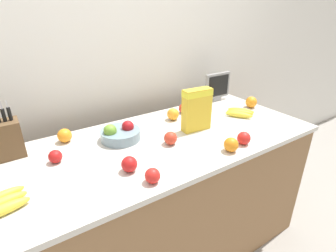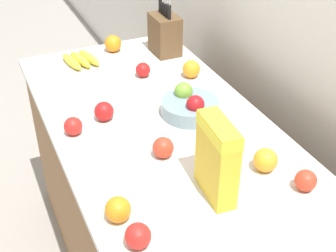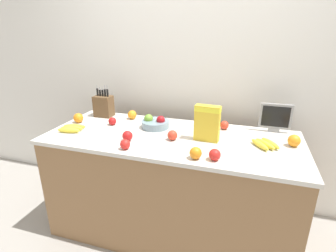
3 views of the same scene
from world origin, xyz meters
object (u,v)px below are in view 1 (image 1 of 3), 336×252
(fruit_bowl, at_px, (120,134))
(orange_front_right, at_px, (65,136))
(banana_bunch_right, at_px, (2,203))
(orange_front_left, at_px, (231,145))
(apple_near_bananas, at_px, (183,108))
(apple_by_knife_block, at_px, (170,138))
(banana_bunch_left, at_px, (240,113))
(orange_front_center, at_px, (173,114))
(apple_middle, at_px, (244,138))
(apple_rightmost, at_px, (153,176))
(apple_leftmost, at_px, (129,164))
(knife_block, at_px, (4,139))
(small_monitor, at_px, (217,86))
(cereal_box, at_px, (197,108))
(orange_by_cereal, at_px, (251,102))
(apple_rear, at_px, (55,156))

(fruit_bowl, xyz_separation_m, orange_front_right, (-0.28, 0.15, 0.00))
(fruit_bowl, xyz_separation_m, banana_bunch_right, (-0.63, -0.28, -0.02))
(orange_front_left, bearing_deg, apple_near_bananas, 78.69)
(apple_by_knife_block, xyz_separation_m, apple_near_bananas, (0.35, 0.35, -0.00))
(orange_front_right, bearing_deg, orange_front_left, -39.93)
(apple_near_bananas, bearing_deg, orange_front_left, -101.31)
(banana_bunch_left, distance_m, orange_front_right, 1.20)
(orange_front_center, bearing_deg, apple_middle, -75.03)
(apple_rightmost, bearing_deg, banana_bunch_right, 162.15)
(banana_bunch_left, distance_m, orange_front_center, 0.50)
(apple_by_knife_block, xyz_separation_m, orange_front_left, (0.23, -0.25, 0.00))
(apple_leftmost, relative_size, orange_front_left, 0.97)
(knife_block, bearing_deg, apple_rightmost, -49.49)
(small_monitor, distance_m, cereal_box, 0.60)
(banana_bunch_right, bearing_deg, orange_by_cereal, 7.28)
(cereal_box, distance_m, apple_rightmost, 0.62)
(knife_block, relative_size, orange_front_center, 3.63)
(fruit_bowl, relative_size, apple_near_bananas, 3.24)
(apple_near_bananas, bearing_deg, apple_rear, -168.81)
(apple_leftmost, distance_m, orange_by_cereal, 1.21)
(knife_block, height_order, orange_front_center, knife_block)
(apple_rightmost, bearing_deg, orange_front_center, 48.34)
(apple_near_bananas, relative_size, orange_front_left, 0.90)
(cereal_box, xyz_separation_m, orange_front_left, (-0.02, -0.32, -0.11))
(orange_by_cereal, bearing_deg, apple_rear, 179.59)
(fruit_bowl, bearing_deg, orange_front_right, 152.18)
(apple_middle, distance_m, apple_rightmost, 0.62)
(knife_block, bearing_deg, banana_bunch_right, -97.35)
(apple_by_knife_block, bearing_deg, apple_middle, -33.45)
(fruit_bowl, height_order, banana_bunch_left, fruit_bowl)
(apple_middle, distance_m, orange_by_cereal, 0.64)
(knife_block, distance_m, cereal_box, 1.08)
(banana_bunch_left, bearing_deg, orange_front_left, -142.51)
(cereal_box, height_order, banana_bunch_right, cereal_box)
(knife_block, xyz_separation_m, apple_middle, (1.14, -0.59, -0.06))
(cereal_box, height_order, apple_leftmost, cereal_box)
(apple_middle, xyz_separation_m, apple_rear, (-0.95, 0.39, -0.00))
(banana_bunch_right, bearing_deg, apple_rightmost, -17.85)
(fruit_bowl, relative_size, apple_rear, 3.44)
(apple_middle, bearing_deg, apple_near_bananas, 90.11)
(cereal_box, bearing_deg, orange_front_center, 103.85)
(small_monitor, relative_size, apple_rear, 3.60)
(small_monitor, relative_size, apple_by_knife_block, 3.21)
(small_monitor, distance_m, banana_bunch_left, 0.35)
(small_monitor, xyz_separation_m, apple_rear, (-1.34, -0.25, -0.09))
(apple_leftmost, distance_m, apple_near_bananas, 0.81)
(small_monitor, bearing_deg, apple_middle, -121.19)
(fruit_bowl, bearing_deg, apple_by_knife_block, -44.55)
(apple_by_knife_block, bearing_deg, apple_rear, 164.87)
(apple_middle, height_order, orange_front_left, orange_front_left)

